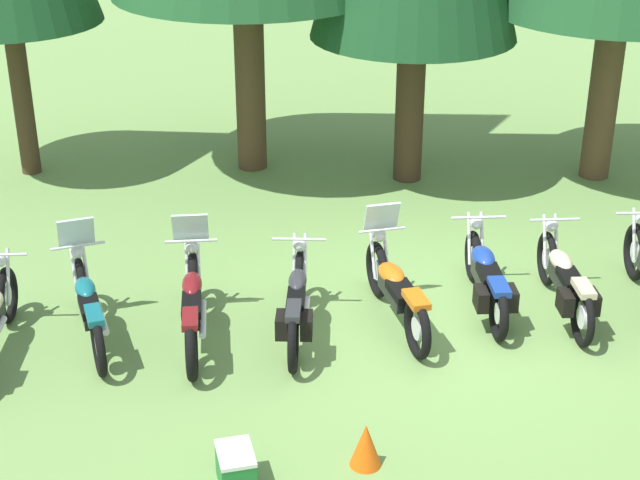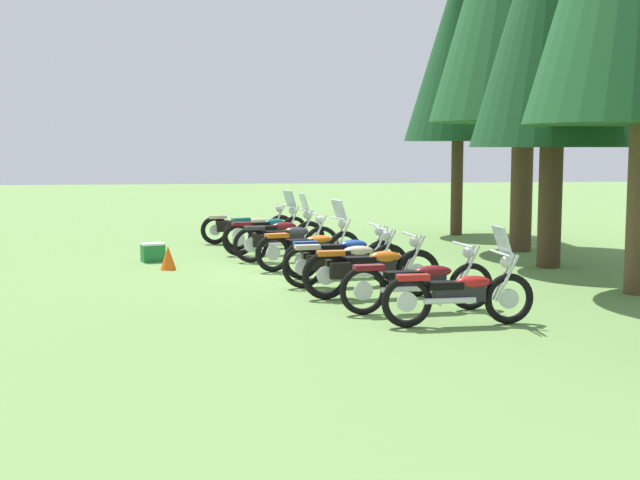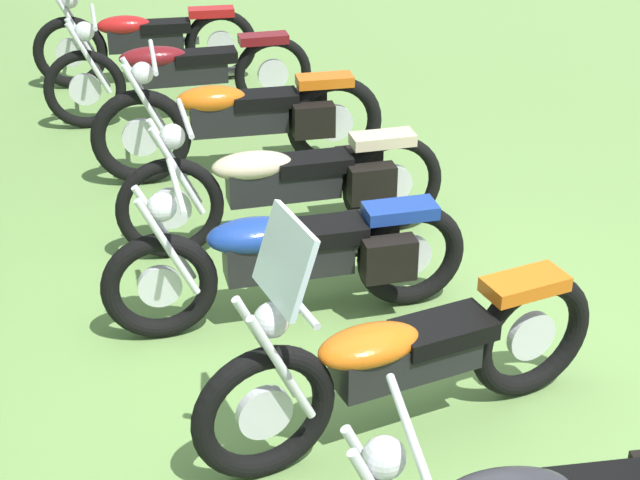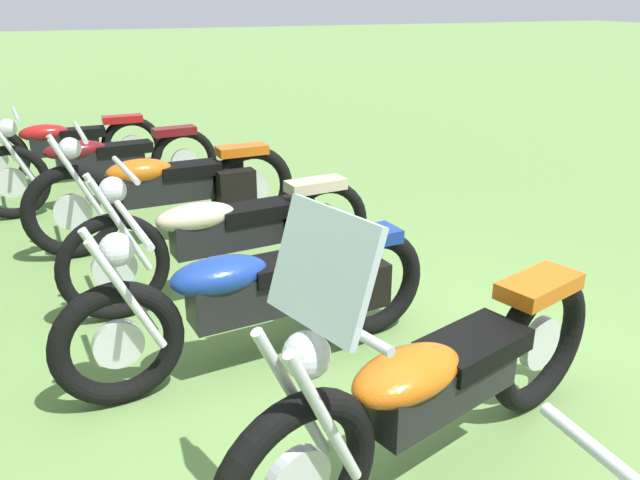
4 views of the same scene
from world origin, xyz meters
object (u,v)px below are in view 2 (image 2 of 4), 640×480
(motorcycle_2, at_px, (276,234))
(pine_tree_0, at_px, (459,50))
(motorcycle_6, at_px, (344,260))
(motorcycle_4, at_px, (311,246))
(motorcycle_8, at_px, (419,282))
(motorcycle_5, at_px, (340,254))
(motorcycle_9, at_px, (461,292))
(motorcycle_7, at_px, (370,269))
(traffic_cone, at_px, (168,258))
(motorcycle_0, at_px, (246,226))
(motorcycle_1, at_px, (268,229))
(picnic_cooler, at_px, (153,252))
(motorcycle_3, at_px, (285,240))

(motorcycle_2, height_order, pine_tree_0, pine_tree_0)
(motorcycle_6, distance_m, pine_tree_0, 10.47)
(motorcycle_4, bearing_deg, motorcycle_6, -98.50)
(motorcycle_4, bearing_deg, motorcycle_8, -94.26)
(motorcycle_4, bearing_deg, pine_tree_0, 34.59)
(motorcycle_5, relative_size, motorcycle_9, 1.03)
(motorcycle_7, relative_size, traffic_cone, 4.80)
(motorcycle_6, height_order, pine_tree_0, pine_tree_0)
(motorcycle_0, relative_size, pine_tree_0, 0.32)
(motorcycle_5, bearing_deg, motorcycle_4, 103.38)
(motorcycle_9, bearing_deg, motorcycle_8, 106.34)
(motorcycle_4, height_order, motorcycle_6, motorcycle_4)
(motorcycle_1, distance_m, motorcycle_9, 9.49)
(motorcycle_9, bearing_deg, motorcycle_7, 108.11)
(motorcycle_2, xyz_separation_m, motorcycle_4, (2.45, 0.51, -0.01))
(motorcycle_4, relative_size, picnic_cooler, 3.99)
(motorcycle_6, height_order, motorcycle_7, motorcycle_7)
(motorcycle_6, xyz_separation_m, pine_tree_0, (-8.30, 4.46, 4.58))
(motorcycle_8, height_order, traffic_cone, motorcycle_8)
(motorcycle_8, bearing_deg, motorcycle_1, 95.54)
(motorcycle_5, relative_size, traffic_cone, 4.67)
(motorcycle_7, bearing_deg, motorcycle_0, 97.87)
(motorcycle_0, bearing_deg, traffic_cone, -116.42)
(motorcycle_0, height_order, motorcycle_5, motorcycle_0)
(motorcycle_3, distance_m, motorcycle_8, 5.97)
(motorcycle_1, distance_m, motorcycle_2, 1.25)
(pine_tree_0, bearing_deg, picnic_cooler, -60.20)
(pine_tree_0, bearing_deg, motorcycle_8, -19.07)
(motorcycle_2, relative_size, traffic_cone, 4.95)
(motorcycle_1, xyz_separation_m, motorcycle_9, (9.28, 2.02, -0.02))
(motorcycle_8, relative_size, pine_tree_0, 0.32)
(motorcycle_3, height_order, motorcycle_8, motorcycle_3)
(motorcycle_6, height_order, motorcycle_9, motorcycle_9)
(motorcycle_3, height_order, traffic_cone, motorcycle_3)
(motorcycle_4, xyz_separation_m, motorcycle_5, (1.16, 0.41, -0.02))
(motorcycle_9, height_order, picnic_cooler, motorcycle_9)
(motorcycle_7, bearing_deg, motorcycle_2, 97.00)
(motorcycle_6, xyz_separation_m, motorcycle_7, (1.18, 0.24, 0.01))
(motorcycle_7, xyz_separation_m, motorcycle_8, (1.27, 0.50, -0.02))
(motorcycle_0, distance_m, picnic_cooler, 3.82)
(pine_tree_0, height_order, traffic_cone, pine_tree_0)
(motorcycle_4, distance_m, motorcycle_8, 4.71)
(motorcycle_4, relative_size, motorcycle_5, 0.99)
(motorcycle_0, height_order, motorcycle_4, motorcycle_4)
(motorcycle_1, distance_m, pine_tree_0, 7.49)
(motorcycle_1, xyz_separation_m, motorcycle_4, (3.69, 0.60, -0.01))
(motorcycle_6, bearing_deg, motorcycle_8, -79.70)
(motorcycle_7, bearing_deg, motorcycle_5, 90.68)
(motorcycle_7, height_order, picnic_cooler, motorcycle_7)
(motorcycle_3, relative_size, motorcycle_4, 1.02)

